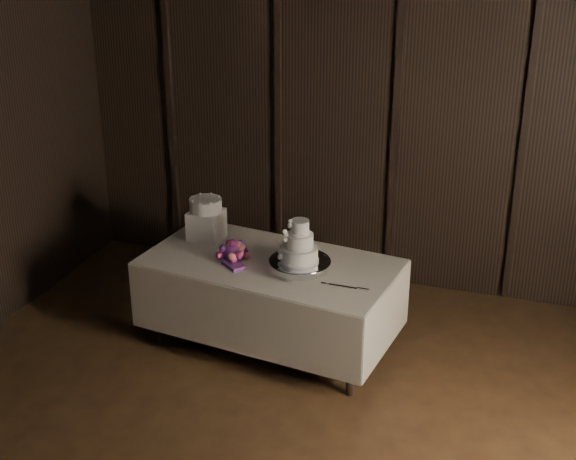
{
  "coord_description": "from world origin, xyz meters",
  "views": [
    {
      "loc": [
        1.26,
        -3.34,
        3.5
      ],
      "look_at": [
        -0.53,
        2.04,
        1.05
      ],
      "focal_mm": 50.0,
      "sensor_mm": 36.0,
      "label": 1
    }
  ],
  "objects_px": {
    "cake_stand": "(300,266)",
    "small_cake": "(206,205)",
    "display_table": "(270,300)",
    "wedding_cake": "(296,245)",
    "box_pedestal": "(206,225)",
    "bouquet": "(233,252)"
  },
  "relations": [
    {
      "from": "bouquet",
      "to": "wedding_cake",
      "type": "bearing_deg",
      "value": -5.03
    },
    {
      "from": "display_table",
      "to": "small_cake",
      "type": "xyz_separation_m",
      "value": [
        -0.65,
        0.25,
        0.65
      ]
    },
    {
      "from": "display_table",
      "to": "wedding_cake",
      "type": "distance_m",
      "value": 0.63
    },
    {
      "from": "cake_stand",
      "to": "bouquet",
      "type": "bearing_deg",
      "value": 176.61
    },
    {
      "from": "bouquet",
      "to": "small_cake",
      "type": "distance_m",
      "value": 0.53
    },
    {
      "from": "wedding_cake",
      "to": "display_table",
      "type": "bearing_deg",
      "value": 137.1
    },
    {
      "from": "cake_stand",
      "to": "small_cake",
      "type": "distance_m",
      "value": 1.02
    },
    {
      "from": "cake_stand",
      "to": "bouquet",
      "type": "xyz_separation_m",
      "value": [
        -0.56,
        0.03,
        0.02
      ]
    },
    {
      "from": "bouquet",
      "to": "display_table",
      "type": "bearing_deg",
      "value": 12.04
    },
    {
      "from": "bouquet",
      "to": "box_pedestal",
      "type": "xyz_separation_m",
      "value": [
        -0.36,
        0.31,
        0.06
      ]
    },
    {
      "from": "wedding_cake",
      "to": "box_pedestal",
      "type": "relative_size",
      "value": 1.29
    },
    {
      "from": "wedding_cake",
      "to": "box_pedestal",
      "type": "height_order",
      "value": "wedding_cake"
    },
    {
      "from": "display_table",
      "to": "box_pedestal",
      "type": "bearing_deg",
      "value": 166.61
    },
    {
      "from": "small_cake",
      "to": "cake_stand",
      "type": "bearing_deg",
      "value": -20.36
    },
    {
      "from": "box_pedestal",
      "to": "small_cake",
      "type": "relative_size",
      "value": 0.96
    },
    {
      "from": "display_table",
      "to": "box_pedestal",
      "type": "distance_m",
      "value": 0.84
    },
    {
      "from": "display_table",
      "to": "cake_stand",
      "type": "height_order",
      "value": "cake_stand"
    },
    {
      "from": "display_table",
      "to": "box_pedestal",
      "type": "relative_size",
      "value": 8.11
    },
    {
      "from": "display_table",
      "to": "box_pedestal",
      "type": "xyz_separation_m",
      "value": [
        -0.65,
        0.25,
        0.47
      ]
    },
    {
      "from": "cake_stand",
      "to": "wedding_cake",
      "type": "height_order",
      "value": "wedding_cake"
    },
    {
      "from": "cake_stand",
      "to": "display_table",
      "type": "bearing_deg",
      "value": 161.02
    },
    {
      "from": "cake_stand",
      "to": "bouquet",
      "type": "distance_m",
      "value": 0.57
    }
  ]
}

